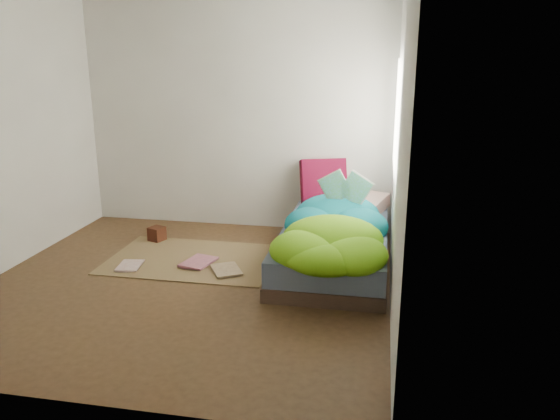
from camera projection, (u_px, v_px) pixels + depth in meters
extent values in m
cube|color=#422D19|center=(187.00, 283.00, 4.79)|extent=(3.50, 3.50, 0.00)
cube|color=beige|center=(236.00, 114.00, 6.09)|extent=(3.50, 0.04, 2.60)
cube|color=beige|center=(56.00, 184.00, 2.78)|extent=(3.50, 0.04, 2.60)
cube|color=beige|center=(399.00, 142.00, 4.12)|extent=(0.04, 3.50, 2.60)
cube|color=silver|center=(396.00, 116.00, 4.95)|extent=(0.01, 1.00, 1.20)
cube|color=#3D2E21|center=(334.00, 257.00, 5.24)|extent=(1.00, 2.00, 0.12)
cube|color=#4E5B7D|center=(334.00, 241.00, 5.19)|extent=(0.98, 1.96, 0.22)
cube|color=brown|center=(192.00, 259.00, 5.34)|extent=(1.60, 1.10, 0.01)
cube|color=beige|center=(355.00, 202.00, 5.85)|extent=(0.73, 0.60, 0.14)
cube|color=#440421|center=(324.00, 182.00, 5.98)|extent=(0.52, 0.31, 0.50)
cube|color=#360E0C|center=(157.00, 234.00, 5.85)|extent=(0.19, 0.19, 0.15)
imported|color=silver|center=(119.00, 266.00, 5.13)|extent=(0.25, 0.31, 0.02)
imported|color=#BF6E78|center=(187.00, 260.00, 5.24)|extent=(0.33, 0.39, 0.03)
imported|color=tan|center=(213.00, 272.00, 4.98)|extent=(0.37, 0.40, 0.02)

